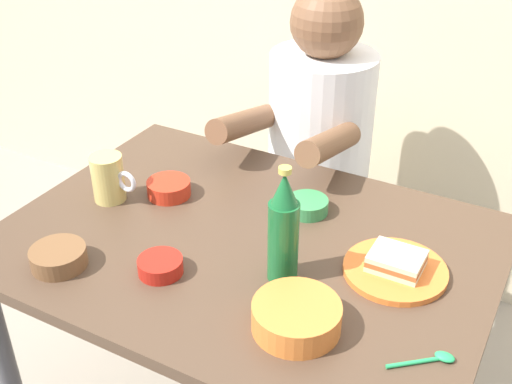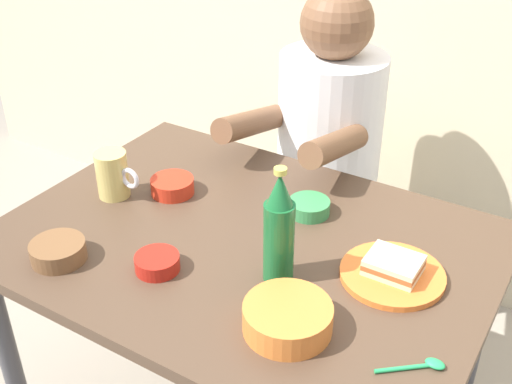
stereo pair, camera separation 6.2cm
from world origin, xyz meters
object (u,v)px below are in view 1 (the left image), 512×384
stool (315,231)px  sandwich (396,261)px  sauce_bowl_chili (169,187)px  beer_mug (109,178)px  plate_orange (395,270)px  person_seated (320,120)px  dining_table (246,272)px  beer_bottle (283,230)px

stool → sandwich: size_ratio=4.09×
sauce_bowl_chili → beer_mug: bearing=-143.8°
plate_orange → beer_mug: (-0.72, -0.06, 0.05)m
person_seated → sandwich: (0.43, -0.57, 0.01)m
beer_mug → person_seated: bearing=65.1°
plate_orange → person_seated: bearing=126.6°
sauce_bowl_chili → sandwich: bearing=-2.9°
beer_mug → dining_table: bearing=1.4°
person_seated → plate_orange: size_ratio=3.27×
beer_bottle → sauce_bowl_chili: beer_bottle is taller
stool → sauce_bowl_chili: 0.71m
plate_orange → beer_bottle: (-0.20, -0.12, 0.11)m
plate_orange → beer_bottle: size_ratio=0.84×
beer_bottle → person_seated: bearing=107.7°
person_seated → plate_orange: (0.43, -0.57, -0.02)m
stool → sauce_bowl_chili: size_ratio=4.09×
stool → plate_orange: 0.83m
person_seated → sauce_bowl_chili: size_ratio=6.54×
person_seated → sandwich: person_seated is taller
person_seated → sauce_bowl_chili: (-0.18, -0.54, -0.00)m
stool → beer_bottle: bearing=-72.6°
plate_orange → dining_table: bearing=-172.2°
beer_bottle → plate_orange: bearing=31.5°
person_seated → sandwich: 0.71m
sandwich → sauce_bowl_chili: sandwich is taller
person_seated → sauce_bowl_chili: person_seated is taller
dining_table → person_seated: bearing=98.2°
sandwich → beer_bottle: (-0.20, -0.12, 0.09)m
dining_table → beer_mug: bearing=-178.6°
dining_table → sandwich: (0.34, 0.05, 0.13)m
stool → plate_orange: size_ratio=2.05×
dining_table → sauce_bowl_chili: bearing=164.0°
person_seated → sauce_bowl_chili: 0.57m
stool → dining_table: bearing=-81.9°
stool → person_seated: person_seated is taller
beer_bottle → beer_mug: bearing=172.3°
person_seated → beer_bottle: person_seated is taller
plate_orange → sandwich: bearing=180.0°
stool → beer_bottle: 0.90m
dining_table → sauce_bowl_chili: size_ratio=10.00×
stool → beer_bottle: size_ratio=1.72×
plate_orange → sauce_bowl_chili: (-0.60, 0.03, 0.02)m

